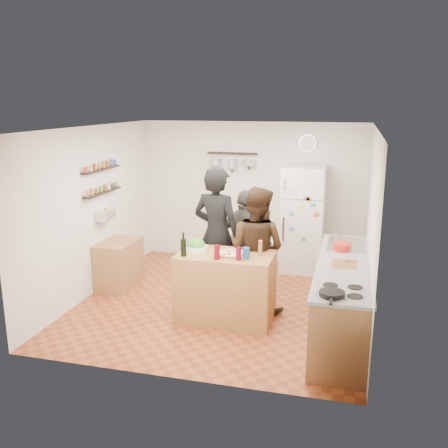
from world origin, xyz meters
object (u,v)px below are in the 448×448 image
(salt_canister, at_px, (246,253))
(person_center, at_px, (256,249))
(wine_bottle, at_px, (184,248))
(person_left, at_px, (217,235))
(prep_island, at_px, (226,287))
(fridge, at_px, (303,219))
(side_table, at_px, (119,264))
(person_back, at_px, (245,241))
(salad_bowl, at_px, (196,248))
(red_bowl, at_px, (342,247))
(skillet, at_px, (332,294))
(pepper_mill, at_px, (260,249))
(wall_clock, at_px, (308,143))
(counter_run, at_px, (343,299))

(salt_canister, xyz_separation_m, person_center, (0.02, 0.55, -0.11))
(wine_bottle, bearing_deg, person_left, 74.79)
(wine_bottle, bearing_deg, prep_island, 23.75)
(fridge, bearing_deg, side_table, -150.70)
(salt_canister, height_order, person_back, person_back)
(person_back, xyz_separation_m, side_table, (-1.95, -0.32, -0.42))
(salad_bowl, distance_m, person_back, 1.14)
(salt_canister, bearing_deg, red_bowl, 28.45)
(wine_bottle, bearing_deg, salt_canister, 7.13)
(prep_island, relative_size, person_center, 0.72)
(skillet, bearing_deg, pepper_mill, 129.00)
(pepper_mill, relative_size, wall_clock, 0.55)
(person_center, bearing_deg, counter_run, 177.34)
(person_center, xyz_separation_m, fridge, (0.44, 1.84, 0.03))
(pepper_mill, xyz_separation_m, counter_run, (1.06, -0.07, -0.54))
(salt_canister, xyz_separation_m, red_bowl, (1.16, 0.63, -0.01))
(wine_bottle, distance_m, red_bowl, 2.10)
(salad_bowl, distance_m, salt_canister, 0.74)
(wine_bottle, xyz_separation_m, side_table, (-1.43, 0.99, -0.66))
(prep_island, relative_size, fridge, 0.69)
(person_back, height_order, skillet, person_back)
(prep_island, xyz_separation_m, wine_bottle, (-0.50, -0.22, 0.57))
(salad_bowl, xyz_separation_m, wine_bottle, (-0.08, -0.27, 0.08))
(wine_bottle, distance_m, person_left, 0.84)
(person_center, distance_m, fridge, 1.90)
(pepper_mill, distance_m, person_back, 1.14)
(prep_island, relative_size, counter_run, 0.48)
(salad_bowl, xyz_separation_m, salt_canister, (0.72, -0.17, 0.04))
(person_back, distance_m, red_bowl, 1.56)
(salt_canister, xyz_separation_m, person_left, (-0.58, 0.71, 0.01))
(salad_bowl, distance_m, side_table, 1.76)
(red_bowl, bearing_deg, wine_bottle, -159.59)
(wine_bottle, xyz_separation_m, skillet, (1.91, -0.92, -0.08))
(counter_run, bearing_deg, person_center, 159.03)
(prep_island, height_order, fridge, fridge)
(red_bowl, distance_m, fridge, 1.90)
(wine_bottle, bearing_deg, pepper_mill, 15.87)
(salad_bowl, height_order, person_center, person_center)
(salad_bowl, bearing_deg, skillet, -33.00)
(pepper_mill, bearing_deg, person_back, 112.10)
(pepper_mill, xyz_separation_m, wall_clock, (0.31, 2.56, 1.16))
(person_left, xyz_separation_m, person_back, (0.31, 0.50, -0.21))
(wine_bottle, relative_size, person_center, 0.13)
(wine_bottle, xyz_separation_m, red_bowl, (1.96, 0.73, -0.05))
(person_back, height_order, fridge, fridge)
(prep_island, bearing_deg, red_bowl, 19.24)
(person_left, relative_size, person_back, 1.27)
(salt_canister, relative_size, side_table, 0.18)
(prep_island, bearing_deg, wall_clock, 73.65)
(prep_island, height_order, side_table, prep_island)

